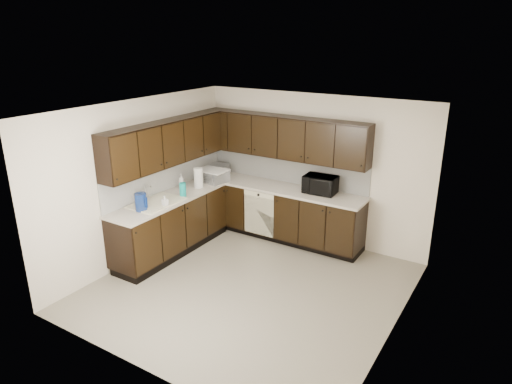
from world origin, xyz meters
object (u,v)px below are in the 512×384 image
sink (156,207)px  microwave (320,185)px  toaster_oven (220,169)px  blue_pitcher (141,202)px  storage_bin (212,175)px

sink → microwave: (1.93, 1.77, 0.20)m
sink → microwave: bearing=42.5°
toaster_oven → blue_pitcher: size_ratio=1.18×
sink → microwave: 2.62m
toaster_oven → storage_bin: storage_bin is taller
toaster_oven → blue_pitcher: 2.08m
toaster_oven → blue_pitcher: (0.10, -2.07, 0.03)m
toaster_oven → storage_bin: size_ratio=0.62×
microwave → blue_pitcher: microwave is taller
microwave → storage_bin: size_ratio=1.03×
storage_bin → toaster_oven: bearing=108.1°
toaster_oven → storage_bin: (0.12, -0.38, 0.00)m
microwave → sink: bearing=-140.8°
blue_pitcher → storage_bin: bearing=103.2°
storage_bin → blue_pitcher: bearing=-90.9°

